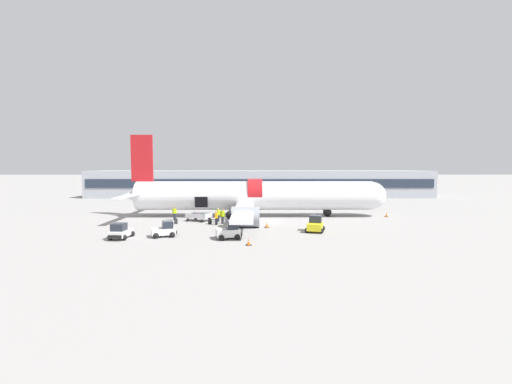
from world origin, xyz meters
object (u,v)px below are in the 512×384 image
Objects in this scene: baggage_tug_lead at (229,231)px; ground_crew_supervisor at (218,214)px; baggage_tug_rear at (121,232)px; baggage_cart_loading at (199,217)px; suitcase_on_tarmac_spare at (210,222)px; ground_crew_loader_a at (223,216)px; suitcase_on_tarmac_upright at (176,221)px; baggage_tug_mid at (165,230)px; ground_crew_loader_b at (174,213)px; baggage_tug_spare at (315,225)px; ground_crew_driver at (216,218)px; airplane at (252,196)px.

baggage_tug_lead reaches higher than ground_crew_supervisor.
baggage_tug_rear is at bearing 179.58° from baggage_tug_lead.
suitcase_on_tarmac_spare is (1.64, -2.35, -0.25)m from baggage_cart_loading.
baggage_tug_lead is 1.44× the size of ground_crew_loader_a.
ground_crew_loader_a is (3.14, -2.07, 0.42)m from baggage_cart_loading.
baggage_cart_loading is 3.32m from suitcase_on_tarmac_upright.
ground_crew_loader_a is at bearing 10.34° from suitcase_on_tarmac_spare.
baggage_tug_mid is 10.85m from ground_crew_loader_b.
ground_crew_driver is at bearing 158.59° from baggage_tug_spare.
baggage_tug_lead is at bearing -50.26° from suitcase_on_tarmac_upright.
suitcase_on_tarmac_upright is at bearing 68.11° from baggage_tug_rear.
ground_crew_supervisor is at bearing 90.99° from ground_crew_driver.
suitcase_on_tarmac_spare is (-11.82, 4.88, -0.43)m from baggage_tug_spare.
airplane reaches higher than baggage_tug_mid.
suitcase_on_tarmac_upright is at bearing -74.32° from ground_crew_loader_b.
baggage_cart_loading is 2.33× the size of ground_crew_driver.
suitcase_on_tarmac_upright is (-5.62, -0.12, -0.65)m from ground_crew_loader_a.
suitcase_on_tarmac_spare is at bearing -55.10° from baggage_cart_loading.
baggage_cart_loading is at bearing 130.40° from ground_crew_driver.
baggage_tug_lead is 14.18m from ground_crew_loader_b.
baggage_cart_loading is at bearing -148.83° from airplane.
baggage_tug_lead is 1.55× the size of ground_crew_driver.
baggage_tug_lead reaches higher than suitcase_on_tarmac_spare.
ground_crew_loader_a is 1.08× the size of ground_crew_driver.
baggage_tug_mid is 3.81× the size of suitcase_on_tarmac_upright.
suitcase_on_tarmac_spare is at bearing 109.41° from baggage_tug_lead.
baggage_tug_rear is 1.72× the size of ground_crew_driver.
suitcase_on_tarmac_upright is (-15.93, 5.03, -0.42)m from baggage_tug_spare.
baggage_tug_mid is 3.89× the size of suitcase_on_tarmac_spare.
baggage_tug_spare is at bearing 21.21° from baggage_tug_lead.
ground_crew_supervisor is at bearing -132.94° from airplane.
baggage_cart_loading is (-6.64, -4.02, -2.27)m from airplane.
baggage_tug_spare is 11.78m from ground_crew_driver.
ground_crew_loader_b is (-6.53, 3.13, -0.07)m from ground_crew_loader_a.
ground_crew_supervisor is 5.25m from suitcase_on_tarmac_upright.
baggage_tug_mid is at bearing -81.96° from ground_crew_loader_b.
baggage_tug_mid reaches higher than suitcase_on_tarmac_spare.
ground_crew_loader_a is 2.62× the size of suitcase_on_tarmac_spare.
airplane is at bearing 60.12° from ground_crew_loader_a.
baggage_tug_spare is (6.81, -11.24, -2.09)m from airplane.
airplane is at bearing 47.06° from ground_crew_supervisor.
baggage_cart_loading is 2.32× the size of ground_crew_loader_b.
airplane reaches higher than ground_crew_supervisor.
baggage_tug_mid is (-6.44, 0.98, -0.08)m from baggage_tug_lead.
baggage_tug_spare is 11.53m from ground_crew_loader_a.
baggage_cart_loading is (1.87, 9.69, -0.11)m from baggage_tug_mid.
ground_crew_driver is at bearing 57.17° from baggage_tug_mid.
airplane is 9.37× the size of baggage_cart_loading.
baggage_tug_spare reaches higher than ground_crew_driver.
baggage_tug_spare is at bearing -28.24° from baggage_cart_loading.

